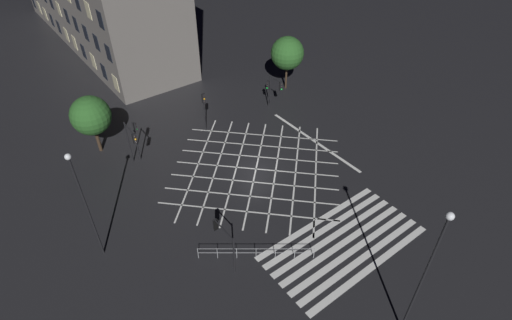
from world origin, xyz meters
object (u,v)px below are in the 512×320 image
traffic_light_sw_cross (223,236)px  traffic_light_ne_cross (276,87)px  traffic_light_nw_cross (132,139)px  street_lamp_west (428,265)px  street_lamp_east (83,197)px  traffic_light_median_north (204,105)px  street_tree_near (287,53)px  traffic_light_nw_main (136,133)px  traffic_light_ne_main (268,89)px  street_tree_far (91,116)px

traffic_light_sw_cross → traffic_light_ne_cross: bearing=-49.2°
traffic_light_nw_cross → street_lamp_west: size_ratio=0.43×
traffic_light_nw_cross → street_lamp_east: bearing=-38.8°
traffic_light_median_north → street_lamp_west: (-1.73, -25.60, 3.23)m
street_tree_near → street_lamp_west: bearing=-117.2°
street_lamp_east → traffic_light_nw_main: bearing=51.5°
traffic_light_ne_cross → street_lamp_west: bearing=-22.6°
traffic_light_median_north → traffic_light_nw_main: bearing=-87.1°
traffic_light_nw_cross → street_lamp_east: size_ratio=0.48×
traffic_light_nw_cross → street_tree_near: street_tree_near is taller
traffic_light_nw_cross → street_tree_near: 20.92m
traffic_light_ne_main → traffic_light_nw_cross: (-16.13, -1.26, 0.90)m
traffic_light_ne_main → street_tree_near: size_ratio=0.51×
traffic_light_nw_cross → street_lamp_east: (-6.09, -7.58, 2.42)m
traffic_light_median_north → street_tree_far: bearing=-108.3°
traffic_light_nw_cross → street_tree_far: bearing=-158.9°
traffic_light_median_north → traffic_light_sw_cross: bearing=-27.1°
traffic_light_nw_cross → traffic_light_ne_cross: bearing=91.8°
traffic_light_nw_main → traffic_light_median_north: (7.40, 0.37, 0.13)m
street_lamp_east → traffic_light_ne_main: bearing=21.7°
traffic_light_median_north → street_lamp_east: (-14.22, -8.94, 2.55)m
traffic_light_nw_main → street_tree_near: street_tree_near is taller
traffic_light_ne_main → street_lamp_east: bearing=21.7°
traffic_light_median_north → street_tree_near: (12.48, 2.05, 1.37)m
traffic_light_nw_cross → traffic_light_sw_cross: 13.43m
street_lamp_west → street_tree_far: 30.13m
traffic_light_median_north → traffic_light_nw_cross: bearing=-80.5°
traffic_light_nw_main → traffic_light_ne_cross: size_ratio=1.14×
traffic_light_ne_cross → street_tree_far: size_ratio=0.63×
traffic_light_nw_cross → traffic_light_median_north: (8.13, 1.36, -0.13)m
traffic_light_nw_main → traffic_light_ne_main: 15.42m
street_lamp_east → street_tree_far: bearing=70.6°
street_lamp_east → street_lamp_west: size_ratio=0.89×
street_lamp_west → traffic_light_median_north: bearing=86.1°
street_lamp_west → traffic_light_ne_cross: bearing=67.4°
street_tree_far → traffic_light_ne_main: bearing=-10.7°
traffic_light_ne_cross → traffic_light_ne_main: bearing=-141.9°
traffic_light_sw_cross → traffic_light_median_north: bearing=-27.1°
traffic_light_nw_main → street_tree_near: (19.87, 2.42, 1.49)m
street_lamp_west → street_tree_far: size_ratio=1.76×
traffic_light_median_north → street_tree_far: 10.49m
traffic_light_ne_cross → street_tree_far: street_tree_far is taller
traffic_light_sw_cross → street_lamp_west: bearing=-151.8°
traffic_light_ne_main → street_tree_near: bearing=-154.3°
traffic_light_nw_main → traffic_light_sw_cross: (-0.15, -14.39, -0.35)m
traffic_light_nw_cross → traffic_light_ne_main: bearing=94.5°
street_lamp_east → street_lamp_west: bearing=-53.1°
traffic_light_median_north → street_lamp_east: street_lamp_east is taller
traffic_light_nw_cross → traffic_light_nw_main: bearing=143.6°
traffic_light_sw_cross → street_lamp_east: size_ratio=0.39×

